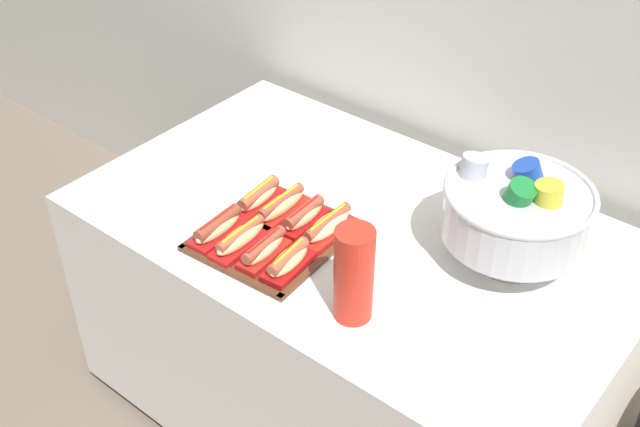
{
  "coord_description": "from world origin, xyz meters",
  "views": [
    {
      "loc": [
        0.98,
        -1.36,
        2.03
      ],
      "look_at": [
        -0.1,
        -0.03,
        0.75
      ],
      "focal_mm": 44.94,
      "sensor_mm": 36.0,
      "label": 1
    }
  ],
  "objects_px": {
    "hot_dog_2": "(264,250)",
    "punch_bowl": "(517,211)",
    "hot_dog_3": "(288,261)",
    "hot_dog_4": "(259,197)",
    "hot_dog_7": "(328,227)",
    "serving_tray": "(273,237)",
    "hot_dog_0": "(218,228)",
    "hot_dog_1": "(241,239)",
    "hot_dog_6": "(304,216)",
    "cup_stack": "(354,274)",
    "buffet_table": "(354,319)",
    "hot_dog_5": "(281,206)"
  },
  "relations": [
    {
      "from": "hot_dog_0",
      "to": "cup_stack",
      "type": "relative_size",
      "value": 0.72
    },
    {
      "from": "hot_dog_3",
      "to": "hot_dog_4",
      "type": "bearing_deg",
      "value": 147.37
    },
    {
      "from": "hot_dog_3",
      "to": "hot_dog_6",
      "type": "bearing_deg",
      "value": 118.07
    },
    {
      "from": "hot_dog_7",
      "to": "hot_dog_0",
      "type": "bearing_deg",
      "value": -140.12
    },
    {
      "from": "buffet_table",
      "to": "hot_dog_5",
      "type": "height_order",
      "value": "hot_dog_5"
    },
    {
      "from": "hot_dog_0",
      "to": "hot_dog_7",
      "type": "distance_m",
      "value": 0.28
    },
    {
      "from": "hot_dog_5",
      "to": "serving_tray",
      "type": "bearing_deg",
      "value": -61.93
    },
    {
      "from": "serving_tray",
      "to": "punch_bowl",
      "type": "relative_size",
      "value": 1.05
    },
    {
      "from": "hot_dog_3",
      "to": "hot_dog_7",
      "type": "bearing_deg",
      "value": 93.62
    },
    {
      "from": "hot_dog_5",
      "to": "cup_stack",
      "type": "height_order",
      "value": "cup_stack"
    },
    {
      "from": "buffet_table",
      "to": "hot_dog_0",
      "type": "height_order",
      "value": "hot_dog_0"
    },
    {
      "from": "buffet_table",
      "to": "punch_bowl",
      "type": "relative_size",
      "value": 4.09
    },
    {
      "from": "hot_dog_0",
      "to": "hot_dog_7",
      "type": "xyz_separation_m",
      "value": [
        0.21,
        0.18,
        0.0
      ]
    },
    {
      "from": "hot_dog_0",
      "to": "hot_dog_4",
      "type": "bearing_deg",
      "value": 93.62
    },
    {
      "from": "hot_dog_1",
      "to": "hot_dog_3",
      "type": "relative_size",
      "value": 1.16
    },
    {
      "from": "hot_dog_4",
      "to": "hot_dog_7",
      "type": "bearing_deg",
      "value": 3.62
    },
    {
      "from": "serving_tray",
      "to": "hot_dog_2",
      "type": "xyz_separation_m",
      "value": [
        0.04,
        -0.08,
        0.03
      ]
    },
    {
      "from": "hot_dog_1",
      "to": "hot_dog_5",
      "type": "distance_m",
      "value": 0.17
    },
    {
      "from": "buffet_table",
      "to": "cup_stack",
      "type": "distance_m",
      "value": 0.59
    },
    {
      "from": "punch_bowl",
      "to": "hot_dog_6",
      "type": "bearing_deg",
      "value": -154.77
    },
    {
      "from": "hot_dog_5",
      "to": "hot_dog_3",
      "type": "bearing_deg",
      "value": -44.1
    },
    {
      "from": "hot_dog_4",
      "to": "hot_dog_0",
      "type": "bearing_deg",
      "value": -86.38
    },
    {
      "from": "hot_dog_0",
      "to": "hot_dog_4",
      "type": "height_order",
      "value": "hot_dog_0"
    },
    {
      "from": "hot_dog_0",
      "to": "hot_dog_1",
      "type": "distance_m",
      "value": 0.08
    },
    {
      "from": "buffet_table",
      "to": "hot_dog_0",
      "type": "relative_size",
      "value": 8.53
    },
    {
      "from": "hot_dog_4",
      "to": "serving_tray",
      "type": "bearing_deg",
      "value": -32.63
    },
    {
      "from": "hot_dog_6",
      "to": "cup_stack",
      "type": "xyz_separation_m",
      "value": [
        0.3,
        -0.18,
        0.08
      ]
    },
    {
      "from": "hot_dog_2",
      "to": "punch_bowl",
      "type": "height_order",
      "value": "punch_bowl"
    },
    {
      "from": "hot_dog_3",
      "to": "hot_dog_5",
      "type": "distance_m",
      "value": 0.22
    },
    {
      "from": "hot_dog_3",
      "to": "hot_dog_1",
      "type": "bearing_deg",
      "value": -176.38
    },
    {
      "from": "hot_dog_7",
      "to": "punch_bowl",
      "type": "distance_m",
      "value": 0.47
    },
    {
      "from": "hot_dog_1",
      "to": "cup_stack",
      "type": "relative_size",
      "value": 0.76
    },
    {
      "from": "hot_dog_1",
      "to": "cup_stack",
      "type": "bearing_deg",
      "value": -1.54
    },
    {
      "from": "hot_dog_6",
      "to": "cup_stack",
      "type": "distance_m",
      "value": 0.36
    },
    {
      "from": "hot_dog_6",
      "to": "cup_stack",
      "type": "height_order",
      "value": "cup_stack"
    },
    {
      "from": "serving_tray",
      "to": "hot_dog_0",
      "type": "height_order",
      "value": "hot_dog_0"
    },
    {
      "from": "hot_dog_1",
      "to": "hot_dog_2",
      "type": "xyz_separation_m",
      "value": [
        0.07,
        0.0,
        0.0
      ]
    },
    {
      "from": "hot_dog_1",
      "to": "hot_dog_7",
      "type": "xyz_separation_m",
      "value": [
        0.14,
        0.17,
        0.0
      ]
    },
    {
      "from": "hot_dog_1",
      "to": "serving_tray",
      "type": "bearing_deg",
      "value": 69.18
    },
    {
      "from": "hot_dog_3",
      "to": "hot_dog_4",
      "type": "height_order",
      "value": "same"
    },
    {
      "from": "hot_dog_2",
      "to": "punch_bowl",
      "type": "xyz_separation_m",
      "value": [
        0.47,
        0.39,
        0.11
      ]
    },
    {
      "from": "hot_dog_7",
      "to": "cup_stack",
      "type": "bearing_deg",
      "value": -39.82
    },
    {
      "from": "serving_tray",
      "to": "hot_dog_2",
      "type": "distance_m",
      "value": 0.1
    },
    {
      "from": "hot_dog_3",
      "to": "hot_dog_5",
      "type": "xyz_separation_m",
      "value": [
        -0.16,
        0.16,
        0.0
      ]
    },
    {
      "from": "buffet_table",
      "to": "serving_tray",
      "type": "height_order",
      "value": "serving_tray"
    },
    {
      "from": "cup_stack",
      "to": "punch_bowl",
      "type": "bearing_deg",
      "value": 65.84
    },
    {
      "from": "hot_dog_1",
      "to": "cup_stack",
      "type": "distance_m",
      "value": 0.37
    },
    {
      "from": "hot_dog_0",
      "to": "hot_dog_5",
      "type": "height_order",
      "value": "same"
    },
    {
      "from": "buffet_table",
      "to": "hot_dog_5",
      "type": "distance_m",
      "value": 0.44
    },
    {
      "from": "hot_dog_3",
      "to": "punch_bowl",
      "type": "bearing_deg",
      "value": 44.5
    }
  ]
}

